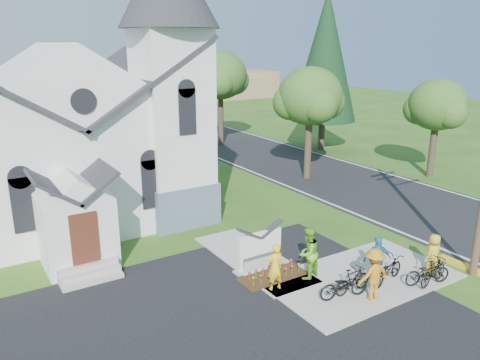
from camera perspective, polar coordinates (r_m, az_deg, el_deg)
ground at (r=16.96m, az=12.15°, el=-13.63°), size 120.00×120.00×0.00m
road at (r=33.66m, az=6.82°, el=1.84°), size 8.00×90.00×0.02m
sidewalk at (r=18.21m, az=14.53°, el=-11.49°), size 7.00×4.00×0.05m
church at (r=23.57m, az=-19.49°, el=7.80°), size 12.35×12.00×13.00m
church_sign at (r=18.00m, az=2.43°, el=-7.75°), size 2.20×0.40×1.70m
flower_bed at (r=17.78m, az=4.06°, el=-11.66°), size 2.60×1.10×0.07m
tree_road_near at (r=29.51m, az=8.54°, el=10.01°), size 4.00×4.00×7.05m
tree_road_mid at (r=39.58m, az=-2.41°, el=12.57°), size 4.40×4.40×7.80m
tree_road_far at (r=32.06m, az=22.95°, el=8.37°), size 3.60×3.60×6.30m
conifer at (r=38.15m, az=10.37°, el=14.61°), size 5.20×5.20×12.40m
distant_hills at (r=68.37m, az=-20.48°, el=10.13°), size 61.00×10.00×5.60m
cyclist_0 at (r=16.56m, az=4.31°, el=-10.52°), size 0.66×0.47×1.70m
bike_0 at (r=16.54m, az=12.54°, el=-12.40°), size 1.90×1.00×0.95m
cyclist_1 at (r=17.40m, az=8.29°, el=-8.80°), size 1.11×0.97×1.95m
bike_1 at (r=16.92m, az=13.59°, el=-11.79°), size 1.58×0.46×0.94m
cyclist_2 at (r=17.71m, az=16.39°, el=-9.26°), size 1.10×0.80×1.73m
bike_2 at (r=17.91m, az=17.57°, el=-10.43°), size 1.93×1.04×0.97m
cyclist_3 at (r=16.53m, az=15.95°, el=-10.98°), size 1.25×0.81×1.82m
bike_3 at (r=18.34m, az=22.52°, el=-10.25°), size 1.71×0.71×1.00m
cyclist_4 at (r=19.10m, az=22.53°, el=-8.28°), size 0.78×0.53×1.54m
bike_4 at (r=18.26m, az=21.87°, el=-10.39°), size 1.88×1.12×0.93m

